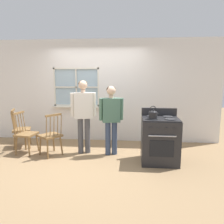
% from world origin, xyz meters
% --- Properties ---
extents(ground_plane, '(16.00, 16.00, 0.00)m').
position_xyz_m(ground_plane, '(0.00, 0.00, 0.00)').
color(ground_plane, '#937551').
extents(wall_back, '(6.40, 0.16, 2.70)m').
position_xyz_m(wall_back, '(0.03, 1.40, 1.34)').
color(wall_back, white).
rests_on(wall_back, ground_plane).
extents(chair_by_window, '(0.46, 0.47, 0.95)m').
position_xyz_m(chair_by_window, '(-1.50, 0.20, 0.44)').
color(chair_by_window, olive).
rests_on(chair_by_window, ground_plane).
extents(chair_near_wall, '(0.57, 0.58, 0.95)m').
position_xyz_m(chair_near_wall, '(-0.88, 0.13, 0.44)').
color(chair_near_wall, olive).
rests_on(chair_near_wall, ground_plane).
extents(chair_center_cluster, '(0.53, 0.54, 0.95)m').
position_xyz_m(chair_center_cluster, '(-1.82, 0.60, 0.44)').
color(chair_center_cluster, olive).
rests_on(chair_center_cluster, ground_plane).
extents(person_elderly_left, '(0.57, 0.30, 1.66)m').
position_xyz_m(person_elderly_left, '(-0.18, 0.34, 1.00)').
color(person_elderly_left, '#4C4C51').
rests_on(person_elderly_left, ground_plane).
extents(person_teen_center, '(0.54, 0.28, 1.54)m').
position_xyz_m(person_teen_center, '(0.45, 0.31, 0.93)').
color(person_teen_center, '#384766').
rests_on(person_teen_center, ground_plane).
extents(stove, '(0.73, 0.68, 1.08)m').
position_xyz_m(stove, '(1.48, -0.05, 0.47)').
color(stove, '#232326').
rests_on(stove, ground_plane).
extents(kettle, '(0.21, 0.17, 0.25)m').
position_xyz_m(kettle, '(1.31, -0.18, 1.02)').
color(kettle, black).
rests_on(kettle, stove).
extents(potted_plant, '(0.12, 0.12, 0.27)m').
position_xyz_m(potted_plant, '(-0.59, 1.31, 1.03)').
color(potted_plant, '#42474C').
rests_on(potted_plant, wall_back).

